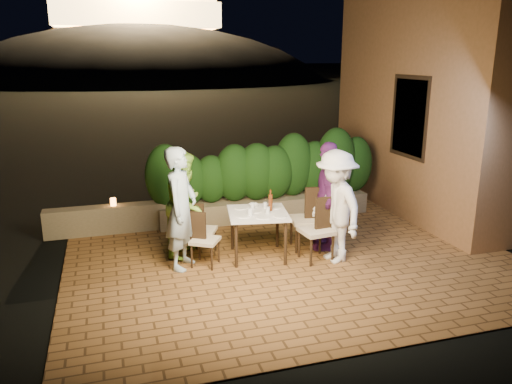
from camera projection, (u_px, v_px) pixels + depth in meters
name	position (u px, v px, depth m)	size (l,w,h in m)	color
ground	(298.00, 264.00, 7.77)	(400.00, 400.00, 0.00)	black
terrace_floor	(287.00, 256.00, 8.25)	(7.00, 6.00, 0.15)	brown
building_wall	(432.00, 88.00, 9.95)	(1.60, 5.00, 5.00)	#9F6A3E
window_pane	(411.00, 117.00, 9.41)	(0.08, 1.00, 1.40)	black
window_frame	(410.00, 117.00, 9.41)	(0.06, 1.15, 1.55)	black
planter	(265.00, 208.00, 9.89)	(4.20, 0.55, 0.40)	#7B6E4E
hedge	(265.00, 171.00, 9.70)	(4.00, 0.70, 1.10)	#15370F
parapet	(108.00, 219.00, 9.05)	(2.20, 0.30, 0.50)	#7B6E4E
hill	(143.00, 113.00, 64.80)	(52.00, 40.00, 22.00)	black
dining_table	(258.00, 235.00, 7.92)	(0.91, 0.91, 0.75)	white
plate_nw	(244.00, 216.00, 7.61)	(0.24, 0.24, 0.01)	white
plate_sw	(240.00, 208.00, 8.01)	(0.21, 0.21, 0.01)	white
plate_ne	(280.00, 216.00, 7.61)	(0.20, 0.20, 0.01)	white
plate_se	(275.00, 207.00, 8.05)	(0.21, 0.21, 0.01)	white
plate_centre	(255.00, 211.00, 7.85)	(0.21, 0.21, 0.01)	white
plate_front	(263.00, 217.00, 7.55)	(0.22, 0.22, 0.01)	white
glass_nw	(250.00, 212.00, 7.63)	(0.07, 0.07, 0.12)	silver
glass_sw	(252.00, 206.00, 7.95)	(0.06, 0.06, 0.11)	silver
glass_ne	(268.00, 210.00, 7.74)	(0.06, 0.06, 0.11)	silver
glass_se	(265.00, 205.00, 7.99)	(0.06, 0.06, 0.10)	silver
beer_bottle	(270.00, 200.00, 7.85)	(0.07, 0.07, 0.34)	#54260E
bowl	(254.00, 205.00, 8.11)	(0.16, 0.16, 0.04)	white
chair_left_front	(205.00, 239.00, 7.58)	(0.39, 0.39, 0.85)	black
chair_left_back	(203.00, 229.00, 8.02)	(0.39, 0.39, 0.85)	black
chair_right_front	(316.00, 229.00, 7.76)	(0.47, 0.47, 1.01)	black
chair_right_back	(306.00, 218.00, 8.23)	(0.49, 0.49, 1.05)	black
diner_blue	(181.00, 208.00, 7.40)	(0.68, 0.44, 1.86)	#A2BFD1
diner_green	(186.00, 204.00, 7.92)	(0.82, 0.64, 1.69)	#92D041
diner_white	(336.00, 207.00, 7.65)	(1.14, 0.65, 1.76)	white
diner_purple	(328.00, 196.00, 8.17)	(1.05, 0.44, 1.80)	#63246E
parapet_lamp	(113.00, 202.00, 8.99)	(0.10, 0.10, 0.14)	orange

